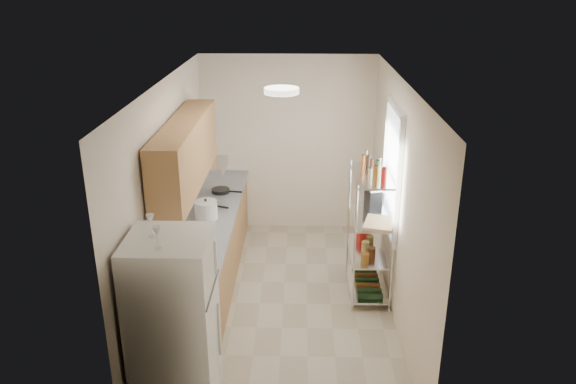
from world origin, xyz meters
The scene contains 16 objects.
room centered at (0.00, 0.00, 1.30)m, with size 2.52×4.42×2.62m.
counter_run centered at (-0.92, 0.44, 0.45)m, with size 0.63×3.51×0.90m.
upper_cabinets centered at (-1.05, 0.10, 1.81)m, with size 0.33×2.20×0.72m, color #A67546.
range_hood centered at (-1.00, 0.90, 1.39)m, with size 0.50×0.60×0.12m, color #B7BABC.
window centered at (1.23, 0.35, 1.55)m, with size 0.06×1.00×1.46m, color white.
bakers_rack centered at (1.00, 0.30, 1.11)m, with size 0.45×0.90×1.73m.
ceiling_dome centered at (0.00, -0.30, 2.57)m, with size 0.34×0.34×0.06m, color white.
refrigerator centered at (-0.87, -1.67, 0.83)m, with size 0.68×0.68×1.65m, color white.
wine_glass_a centered at (-0.90, -1.85, 1.74)m, with size 0.07×0.07×0.18m, color silver, non-canonical shape.
wine_glass_b centered at (-1.00, -1.65, 1.75)m, with size 0.07×0.07×0.19m, color silver, non-canonical shape.
rice_cooker centered at (-0.93, 0.42, 1.01)m, with size 0.27×0.27×0.22m, color white.
frying_pan_large centered at (-0.98, 0.79, 0.92)m, with size 0.26×0.26×0.05m, color black.
frying_pan_small centered at (-0.88, 1.28, 0.92)m, with size 0.24×0.24×0.05m, color black.
cutting_board centered at (1.07, 0.06, 1.02)m, with size 0.31×0.41×0.03m, color tan.
espresso_machine centered at (1.05, 0.51, 1.14)m, with size 0.15×0.23×0.26m, color black.
storage_bag centered at (0.96, 0.59, 0.65)m, with size 0.11×0.15×0.17m, color red.
Camera 1 is at (0.19, -5.68, 3.60)m, focal length 35.00 mm.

